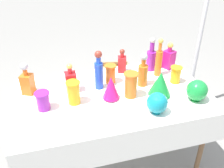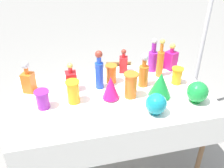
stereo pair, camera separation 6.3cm
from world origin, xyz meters
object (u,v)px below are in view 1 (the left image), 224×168
object	(u,v)px
slender_vase_1	(176,74)
square_decanter_0	(71,81)
slender_vase_2	(43,100)
slender_vase_4	(110,73)
fluted_vase_0	(160,84)
tall_bottle_0	(143,72)
tall_bottle_3	(151,58)
canopy_pole	(201,35)
slender_vase_3	(131,84)
tall_bottle_1	(99,72)
round_bowl_1	(197,90)
square_decanter_2	(169,58)
square_decanter_1	(27,81)
fluted_vase_1	(111,88)
slender_vase_0	(74,92)
tall_bottle_2	(159,60)
cardboard_box_behind_left	(117,78)
square_decanter_3	(122,63)
round_bowl_0	(157,103)

from	to	relation	value
slender_vase_1	square_decanter_0	bearing A→B (deg)	173.86
square_decanter_0	slender_vase_2	bearing A→B (deg)	-140.36
slender_vase_4	fluted_vase_0	size ratio (longest dim) A/B	0.79
slender_vase_1	tall_bottle_0	bearing A→B (deg)	173.29
tall_bottle_0	tall_bottle_3	distance (m)	0.31
square_decanter_0	canopy_pole	world-z (taller)	canopy_pole
slender_vase_3	canopy_pole	size ratio (longest dim) A/B	0.09
tall_bottle_1	slender_vase_2	xyz separation A→B (m)	(-0.48, -0.19, -0.08)
square_decanter_0	round_bowl_1	size ratio (longest dim) A/B	1.47
slender_vase_2	round_bowl_1	distance (m)	1.21
tall_bottle_1	square_decanter_2	xyz separation A→B (m)	(0.75, 0.19, -0.05)
square_decanter_0	slender_vase_4	distance (m)	0.36
fluted_vase_0	square_decanter_1	bearing A→B (deg)	162.85
fluted_vase_1	round_bowl_1	size ratio (longest dim) A/B	1.15
slender_vase_0	fluted_vase_1	xyz separation A→B (m)	(0.30, -0.02, 0.00)
tall_bottle_2	slender_vase_3	world-z (taller)	tall_bottle_2
square_decanter_1	round_bowl_1	xyz separation A→B (m)	(1.30, -0.46, -0.03)
slender_vase_0	tall_bottle_0	bearing A→B (deg)	10.42
cardboard_box_behind_left	tall_bottle_3	bearing A→B (deg)	-86.41
slender_vase_2	slender_vase_4	xyz separation A→B (m)	(0.60, 0.25, 0.01)
square_decanter_2	square_decanter_3	xyz separation A→B (m)	(-0.47, 0.04, -0.01)
slender_vase_2	slender_vase_4	size ratio (longest dim) A/B	0.87
slender_vase_0	tall_bottle_3	bearing A→B (deg)	24.23
slender_vase_2	fluted_vase_0	xyz separation A→B (m)	(0.93, -0.06, 0.03)
slender_vase_1	slender_vase_3	xyz separation A→B (m)	(-0.46, -0.11, 0.03)
slender_vase_3	cardboard_box_behind_left	world-z (taller)	slender_vase_3
tall_bottle_2	round_bowl_0	bearing A→B (deg)	-115.01
square_decanter_3	round_bowl_0	distance (m)	0.69
tall_bottle_3	square_decanter_1	bearing A→B (deg)	-174.09
tall_bottle_0	square_decanter_2	distance (m)	0.45
square_decanter_0	fluted_vase_0	distance (m)	0.74
cardboard_box_behind_left	slender_vase_3	bearing A→B (deg)	-101.94
square_decanter_3	cardboard_box_behind_left	world-z (taller)	square_decanter_3
tall_bottle_3	cardboard_box_behind_left	size ratio (longest dim) A/B	0.73
square_decanter_0	round_bowl_0	world-z (taller)	square_decanter_0
tall_bottle_2	canopy_pole	world-z (taller)	canopy_pole
tall_bottle_3	round_bowl_1	bearing A→B (deg)	-75.63
slender_vase_3	round_bowl_1	size ratio (longest dim) A/B	1.22
square_decanter_0	cardboard_box_behind_left	size ratio (longest dim) A/B	0.57
tall_bottle_2	fluted_vase_0	bearing A→B (deg)	-111.78
tall_bottle_3	canopy_pole	xyz separation A→B (m)	(0.67, 0.23, 0.09)
square_decanter_0	canopy_pole	xyz separation A→B (m)	(1.47, 0.42, 0.11)
tall_bottle_0	slender_vase_0	xyz separation A→B (m)	(-0.62, -0.11, -0.03)
round_bowl_1	square_decanter_1	bearing A→B (deg)	160.43
square_decanter_2	tall_bottle_1	bearing A→B (deg)	-165.56
fluted_vase_1	round_bowl_1	world-z (taller)	fluted_vase_1
tall_bottle_1	round_bowl_0	size ratio (longest dim) A/B	2.10
fluted_vase_0	fluted_vase_1	world-z (taller)	fluted_vase_0
square_decanter_1	round_bowl_0	distance (m)	1.07
slender_vase_1	canopy_pole	bearing A→B (deg)	43.28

